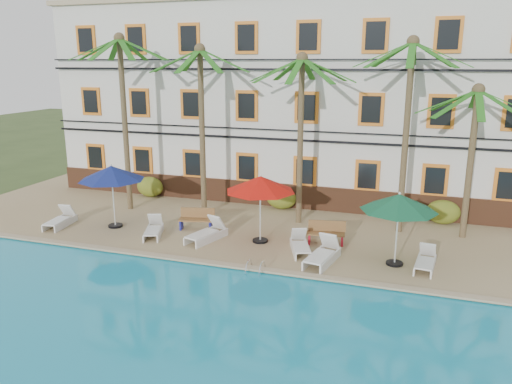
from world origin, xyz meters
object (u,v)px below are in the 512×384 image
(lounger_c, at_px, (207,233))
(bench_right, at_px, (326,232))
(palm_a, at_px, (123,99))
(lounger_a, at_px, (60,220))
(palm_e, at_px, (473,138))
(palm_b, at_px, (201,107))
(lounger_f, at_px, (425,261))
(palm_c, at_px, (301,115))
(umbrella_blue, at_px, (111,173))
(umbrella_red, at_px, (260,184))
(palm_d, at_px, (408,109))
(bench_left, at_px, (196,218))
(lounger_d, at_px, (300,245))
(pool_ladder, at_px, (255,270))
(umbrella_green, at_px, (399,203))
(lounger_b, at_px, (154,229))
(lounger_e, at_px, (323,254))

(lounger_c, height_order, bench_right, lounger_c)
(palm_a, height_order, lounger_a, palm_a)
(palm_e, bearing_deg, palm_b, -177.64)
(lounger_a, distance_m, lounger_f, 15.46)
(palm_b, xyz_separation_m, lounger_a, (-5.40, -3.57, -4.82))
(palm_c, distance_m, bench_right, 5.26)
(palm_a, bearing_deg, bench_right, -10.13)
(palm_c, relative_size, umbrella_blue, 2.64)
(umbrella_blue, bearing_deg, lounger_a, -164.33)
(palm_e, xyz_separation_m, umbrella_red, (-7.87, -3.18, -1.76))
(palm_d, distance_m, lounger_a, 15.71)
(palm_d, distance_m, umbrella_blue, 12.76)
(lounger_a, bearing_deg, bench_left, 14.51)
(palm_d, bearing_deg, lounger_d, -133.38)
(umbrella_blue, distance_m, lounger_c, 5.05)
(palm_b, relative_size, pool_ladder, 10.61)
(palm_e, xyz_separation_m, lounger_c, (-10.00, -3.68, -3.87))
(umbrella_green, xyz_separation_m, lounger_b, (-9.83, 0.03, -2.05))
(umbrella_green, distance_m, lounger_e, 3.28)
(lounger_e, bearing_deg, bench_left, 161.17)
(umbrella_red, relative_size, bench_left, 1.80)
(palm_a, relative_size, palm_b, 1.06)
(palm_c, height_order, umbrella_red, palm_c)
(palm_b, distance_m, lounger_a, 8.07)
(palm_c, height_order, lounger_d, palm_c)
(palm_d, bearing_deg, bench_left, -163.99)
(palm_c, xyz_separation_m, lounger_e, (1.94, -4.33, -4.56))
(palm_c, relative_size, pool_ladder, 10.09)
(palm_d, height_order, lounger_e, palm_d)
(umbrella_blue, distance_m, lounger_a, 3.27)
(palm_b, bearing_deg, lounger_a, -146.54)
(palm_a, relative_size, palm_e, 1.33)
(palm_c, height_order, lounger_e, palm_c)
(palm_a, distance_m, lounger_b, 6.76)
(palm_d, height_order, lounger_c, palm_d)
(lounger_c, xyz_separation_m, bench_left, (-1.02, 1.17, 0.16))
(umbrella_red, bearing_deg, umbrella_green, -7.72)
(palm_c, bearing_deg, palm_e, 1.79)
(umbrella_red, distance_m, bench_left, 3.76)
(umbrella_blue, relative_size, umbrella_green, 1.05)
(lounger_d, distance_m, pool_ladder, 2.48)
(umbrella_blue, distance_m, lounger_e, 9.83)
(palm_d, bearing_deg, umbrella_blue, -164.66)
(palm_b, bearing_deg, lounger_b, -103.53)
(umbrella_green, bearing_deg, pool_ladder, -155.61)
(bench_left, relative_size, bench_right, 1.01)
(lounger_b, relative_size, bench_left, 1.20)
(palm_d, relative_size, lounger_a, 4.25)
(palm_d, height_order, lounger_b, palm_d)
(umbrella_green, xyz_separation_m, lounger_f, (1.05, -0.01, -2.06))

